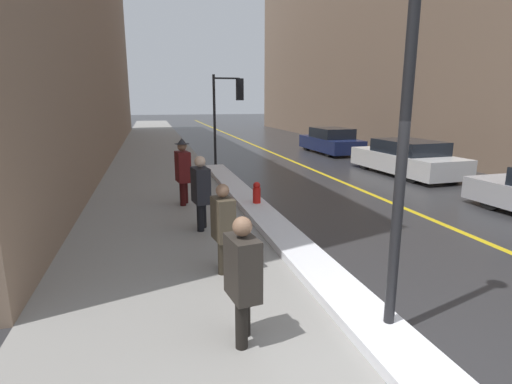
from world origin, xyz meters
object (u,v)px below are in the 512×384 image
object	(u,v)px
parked_car_navy	(331,141)
fire_hydrant	(257,196)
lamp_post	(410,64)
pedestrian_with_shoulder_bag	(223,224)
pedestrian_in_fedora	(183,169)
pedestrian_nearside	(201,189)
pedestrian_trailing	(243,275)
traffic_light_near	(230,100)
parked_car_white	(407,158)

from	to	relation	value
parked_car_navy	fire_hydrant	world-z (taller)	parked_car_navy
lamp_post	pedestrian_with_shoulder_bag	size ratio (longest dim) A/B	3.55
pedestrian_in_fedora	fire_hydrant	world-z (taller)	pedestrian_in_fedora
pedestrian_with_shoulder_bag	pedestrian_nearside	world-z (taller)	pedestrian_nearside
pedestrian_in_fedora	parked_car_navy	world-z (taller)	pedestrian_in_fedora
lamp_post	pedestrian_trailing	distance (m)	2.83
traffic_light_near	pedestrian_in_fedora	size ratio (longest dim) A/B	2.13
pedestrian_trailing	parked_car_white	world-z (taller)	pedestrian_trailing
pedestrian_with_shoulder_bag	pedestrian_nearside	bearing A→B (deg)	173.52
pedestrian_trailing	pedestrian_in_fedora	world-z (taller)	pedestrian_in_fedora
fire_hydrant	pedestrian_trailing	bearing A→B (deg)	-106.34
traffic_light_near	pedestrian_in_fedora	bearing A→B (deg)	-109.51
parked_car_navy	fire_hydrant	bearing A→B (deg)	144.63
pedestrian_trailing	pedestrian_with_shoulder_bag	distance (m)	1.99
parked_car_white	parked_car_navy	world-z (taller)	parked_car_navy
traffic_light_near	pedestrian_nearside	distance (m)	9.33
parked_car_white	pedestrian_with_shoulder_bag	bearing A→B (deg)	127.19
pedestrian_in_fedora	parked_car_navy	bearing A→B (deg)	128.54
parked_car_navy	pedestrian_trailing	bearing A→B (deg)	150.41
parked_car_white	pedestrian_trailing	bearing A→B (deg)	133.95
pedestrian_with_shoulder_bag	parked_car_navy	xyz separation A→B (m)	(8.16, 13.45, -0.18)
pedestrian_nearside	parked_car_white	bearing A→B (deg)	111.26
pedestrian_nearside	fire_hydrant	world-z (taller)	pedestrian_nearside
pedestrian_with_shoulder_bag	traffic_light_near	bearing A→B (deg)	159.91
pedestrian_in_fedora	traffic_light_near	bearing A→B (deg)	150.39
traffic_light_near	pedestrian_trailing	bearing A→B (deg)	-98.79
parked_car_navy	pedestrian_nearside	bearing A→B (deg)	142.39
pedestrian_trailing	lamp_post	bearing A→B (deg)	72.71
fire_hydrant	pedestrian_with_shoulder_bag	bearing A→B (deg)	-112.73
fire_hydrant	pedestrian_in_fedora	bearing A→B (deg)	153.51
pedestrian_nearside	fire_hydrant	xyz separation A→B (m)	(1.58, 1.36, -0.54)
traffic_light_near	fire_hydrant	distance (m)	7.88
parked_car_white	fire_hydrant	bearing A→B (deg)	113.43
lamp_post	fire_hydrant	size ratio (longest dim) A/B	7.37
pedestrian_nearside	parked_car_navy	xyz separation A→B (m)	(8.23, 11.22, -0.27)
pedestrian_with_shoulder_bag	fire_hydrant	distance (m)	3.92
parked_car_white	fire_hydrant	world-z (taller)	parked_car_white
pedestrian_nearside	parked_car_navy	distance (m)	13.92
lamp_post	pedestrian_nearside	bearing A→B (deg)	110.16
lamp_post	pedestrian_nearside	size ratio (longest dim) A/B	3.23
pedestrian_in_fedora	parked_car_white	world-z (taller)	pedestrian_in_fedora
lamp_post	pedestrian_trailing	bearing A→B (deg)	171.01
pedestrian_nearside	pedestrian_in_fedora	bearing A→B (deg)	176.54
pedestrian_trailing	parked_car_white	bearing A→B (deg)	128.65
parked_car_white	pedestrian_nearside	bearing A→B (deg)	116.56
pedestrian_with_shoulder_bag	pedestrian_in_fedora	bearing A→B (deg)	175.04
traffic_light_near	fire_hydrant	bearing A→B (deg)	-94.34
lamp_post	pedestrian_in_fedora	world-z (taller)	lamp_post
pedestrian_in_fedora	parked_car_white	bearing A→B (deg)	97.81
traffic_light_near	fire_hydrant	xyz separation A→B (m)	(-0.80, -7.47, -2.38)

